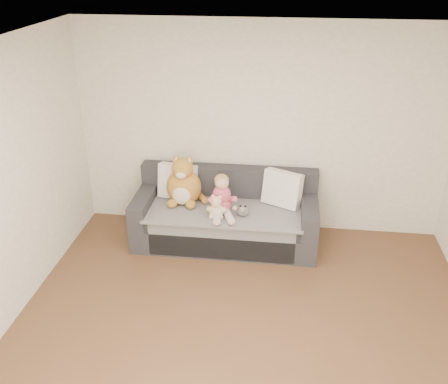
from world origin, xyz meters
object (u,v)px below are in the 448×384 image
at_px(toddler, 222,198).
at_px(sippy_cup, 218,213).
at_px(teddy_bear, 217,208).
at_px(plush_cat, 184,184).
at_px(sofa, 226,217).

distance_m(toddler, sippy_cup, 0.20).
xyz_separation_m(teddy_bear, sippy_cup, (0.02, -0.02, -0.05)).
bearing_deg(plush_cat, teddy_bear, -36.67).
relative_size(teddy_bear, sippy_cup, 2.28).
bearing_deg(teddy_bear, toddler, 67.94).
relative_size(plush_cat, teddy_bear, 2.26).
bearing_deg(teddy_bear, plush_cat, 143.51).
xyz_separation_m(toddler, sippy_cup, (-0.03, -0.14, -0.13)).
relative_size(toddler, teddy_bear, 1.70).
distance_m(plush_cat, sippy_cup, 0.61).
relative_size(toddler, sippy_cup, 3.87).
distance_m(toddler, teddy_bear, 0.15).
distance_m(sofa, toddler, 0.41).
bearing_deg(plush_cat, sippy_cup, -37.57).
height_order(sofa, teddy_bear, sofa).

